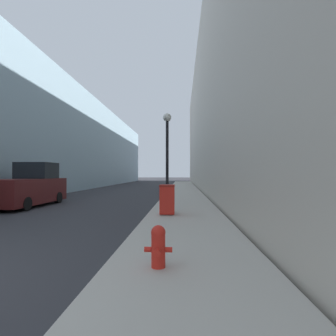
{
  "coord_description": "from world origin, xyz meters",
  "views": [
    {
      "loc": [
        5.29,
        -2.9,
        1.75
      ],
      "look_at": [
        4.08,
        19.07,
        2.17
      ],
      "focal_mm": 28.0,
      "sensor_mm": 36.0,
      "label": 1
    }
  ],
  "objects": [
    {
      "name": "building_right_stone",
      "position": [
        12.99,
        26.0,
        8.25
      ],
      "size": [
        12.0,
        60.0,
        16.5
      ],
      "color": "beige",
      "rests_on": "ground"
    },
    {
      "name": "building_left_glass",
      "position": [
        -10.74,
        26.0,
        5.24
      ],
      "size": [
        12.0,
        60.0,
        10.47
      ],
      "color": "#99B7C6",
      "rests_on": "ground"
    },
    {
      "name": "pickup_truck",
      "position": [
        -2.81,
        10.51,
        0.98
      ],
      "size": [
        2.03,
        5.02,
        2.33
      ],
      "color": "#561919",
      "rests_on": "ground"
    },
    {
      "name": "fire_hydrant",
      "position": [
        4.87,
        1.59,
        0.51
      ],
      "size": [
        0.48,
        0.37,
        0.72
      ],
      "color": "red",
      "rests_on": "sidewalk_right"
    },
    {
      "name": "trash_bin",
      "position": [
        4.7,
        7.29,
        0.73
      ],
      "size": [
        0.58,
        0.58,
        1.16
      ],
      "color": "red",
      "rests_on": "sidewalk_right"
    },
    {
      "name": "sidewalk_right",
      "position": [
        5.4,
        18.0,
        0.07
      ],
      "size": [
        2.98,
        60.0,
        0.13
      ],
      "color": "#B7B2A8",
      "rests_on": "ground"
    },
    {
      "name": "lamppost",
      "position": [
        4.42,
        12.11,
        3.28
      ],
      "size": [
        0.48,
        0.48,
        5.06
      ],
      "color": "black",
      "rests_on": "sidewalk_right"
    }
  ]
}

